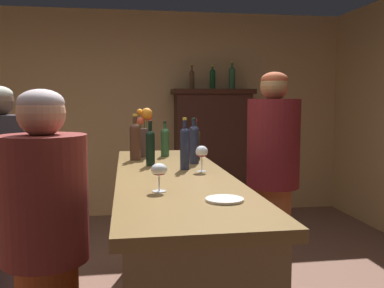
% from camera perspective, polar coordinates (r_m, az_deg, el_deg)
% --- Properties ---
extents(wall_back, '(5.69, 0.12, 2.60)m').
position_cam_1_polar(wall_back, '(5.52, -8.36, 3.97)').
color(wall_back, tan).
rests_on(wall_back, ground).
extents(bar_counter, '(0.66, 2.37, 1.04)m').
position_cam_1_polar(bar_counter, '(2.69, -2.55, -14.83)').
color(bar_counter, brown).
rests_on(bar_counter, ground).
extents(display_cabinet, '(1.01, 0.44, 1.62)m').
position_cam_1_polar(display_cabinet, '(5.36, 2.74, -0.94)').
color(display_cabinet, '#321913').
rests_on(display_cabinet, ground).
extents(wine_bottle_rose, '(0.07, 0.07, 0.32)m').
position_cam_1_polar(wine_bottle_rose, '(2.92, 0.26, 0.22)').
color(wine_bottle_rose, '#22263A').
rests_on(wine_bottle_rose, bar_counter).
extents(wine_bottle_malbec, '(0.07, 0.07, 0.28)m').
position_cam_1_polar(wine_bottle_malbec, '(3.31, -3.66, 0.44)').
color(wine_bottle_malbec, '#28502B').
rests_on(wine_bottle_malbec, bar_counter).
extents(wine_bottle_chardonnay, '(0.06, 0.06, 0.33)m').
position_cam_1_polar(wine_bottle_chardonnay, '(2.67, -0.98, -0.30)').
color(wine_bottle_chardonnay, '#1F253A').
rests_on(wine_bottle_chardonnay, bar_counter).
extents(wine_bottle_syrah, '(0.08, 0.08, 0.34)m').
position_cam_1_polar(wine_bottle_syrah, '(3.12, -7.67, 0.62)').
color(wine_bottle_syrah, '#4C2C1E').
rests_on(wine_bottle_syrah, bar_counter).
extents(wine_bottle_pinot, '(0.06, 0.06, 0.30)m').
position_cam_1_polar(wine_bottle_pinot, '(2.84, -5.62, -0.27)').
color(wine_bottle_pinot, black).
rests_on(wine_bottle_pinot, bar_counter).
extents(wine_bottle_riesling, '(0.07, 0.07, 0.30)m').
position_cam_1_polar(wine_bottle_riesling, '(3.09, 0.44, 0.16)').
color(wine_bottle_riesling, '#403016').
rests_on(wine_bottle_riesling, bar_counter).
extents(wine_glass_front, '(0.08, 0.08, 0.14)m').
position_cam_1_polar(wine_glass_front, '(2.02, -4.45, -3.65)').
color(wine_glass_front, white).
rests_on(wine_glass_front, bar_counter).
extents(wine_glass_mid, '(0.08, 0.08, 0.16)m').
position_cam_1_polar(wine_glass_mid, '(2.58, 1.32, -1.19)').
color(wine_glass_mid, white).
rests_on(wine_glass_mid, bar_counter).
extents(flower_arrangement, '(0.12, 0.14, 0.38)m').
position_cam_1_polar(flower_arrangement, '(3.30, -6.42, 1.30)').
color(flower_arrangement, '#45302A').
rests_on(flower_arrangement, bar_counter).
extents(cheese_plate, '(0.17, 0.17, 0.01)m').
position_cam_1_polar(cheese_plate, '(1.85, 4.39, -7.46)').
color(cheese_plate, white).
rests_on(cheese_plate, bar_counter).
extents(display_bottle_left, '(0.06, 0.06, 0.31)m').
position_cam_1_polar(display_bottle_left, '(5.28, -0.01, 8.80)').
color(display_bottle_left, '#4C3220').
rests_on(display_bottle_left, display_cabinet).
extents(display_bottle_midleft, '(0.07, 0.07, 0.29)m').
position_cam_1_polar(display_bottle_midleft, '(5.33, 2.78, 8.83)').
color(display_bottle_midleft, '#123C1D').
rests_on(display_bottle_midleft, display_cabinet).
extents(display_bottle_center, '(0.08, 0.08, 0.35)m').
position_cam_1_polar(display_bottle_center, '(5.38, 5.39, 8.96)').
color(display_bottle_center, '#285131').
rests_on(display_bottle_center, display_cabinet).
extents(patron_in_navy, '(0.35, 0.35, 1.57)m').
position_cam_1_polar(patron_in_navy, '(3.14, -24.19, -5.81)').
color(patron_in_navy, '#372C2E').
rests_on(patron_in_navy, ground).
extents(patron_by_cabinet, '(0.38, 0.38, 1.52)m').
position_cam_1_polar(patron_by_cabinet, '(2.05, -19.04, -12.76)').
color(patron_by_cabinet, brown).
rests_on(patron_by_cabinet, ground).
extents(bartender, '(0.38, 0.38, 1.67)m').
position_cam_1_polar(bartender, '(3.12, 10.79, -4.53)').
color(bartender, brown).
rests_on(bartender, ground).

